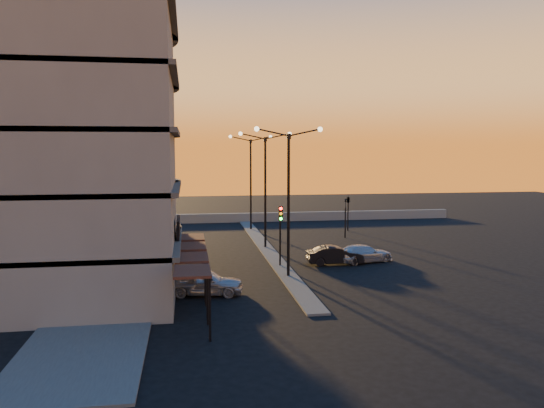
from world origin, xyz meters
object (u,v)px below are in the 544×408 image
at_px(traffic_light_main, 280,226).
at_px(car_sedan, 335,255).
at_px(streetlamp_mid, 265,180).
at_px(car_wagon, 364,253).
at_px(car_hatchback, 204,282).

relative_size(traffic_light_main, car_sedan, 1.07).
bearing_deg(streetlamp_mid, car_wagon, -45.67).
bearing_deg(traffic_light_main, streetlamp_mid, 90.00).
xyz_separation_m(car_hatchback, car_sedan, (9.40, 6.47, -0.09)).
bearing_deg(car_hatchback, streetlamp_mid, -14.31).
bearing_deg(car_sedan, streetlamp_mid, 32.05).
bearing_deg(streetlamp_mid, car_hatchback, -112.24).
bearing_deg(car_hatchback, traffic_light_main, -33.52).
height_order(streetlamp_mid, traffic_light_main, streetlamp_mid).
height_order(traffic_light_main, car_sedan, traffic_light_main).
xyz_separation_m(car_hatchback, car_wagon, (11.67, 6.88, -0.11)).
relative_size(streetlamp_mid, car_sedan, 2.40).
relative_size(streetlamp_mid, traffic_light_main, 2.24).
distance_m(streetlamp_mid, car_hatchback, 15.14).
bearing_deg(car_hatchback, car_sedan, -47.52).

